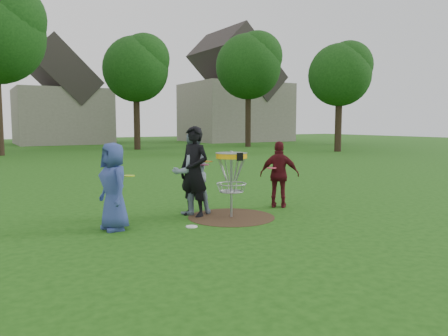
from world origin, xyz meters
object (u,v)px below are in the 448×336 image
disc_golf_basket (231,168)px  player_blue (114,186)px  player_maroon (279,175)px  player_grey (192,173)px  player_black (194,171)px

disc_golf_basket → player_blue: bearing=175.7°
player_blue → disc_golf_basket: size_ratio=1.16×
player_maroon → player_grey: bearing=31.8°
player_grey → disc_golf_basket: bearing=135.9°
player_grey → player_maroon: 2.10m
player_black → player_maroon: bearing=61.6°
player_black → player_maroon: size_ratio=1.23×
player_black → player_grey: bearing=141.6°
player_maroon → disc_golf_basket: (-1.51, -0.35, 0.25)m
player_maroon → disc_golf_basket: bearing=55.0°
disc_golf_basket → player_grey: bearing=127.5°
player_grey → disc_golf_basket: 0.92m
player_grey → disc_golf_basket: (0.55, -0.72, 0.14)m
player_blue → player_maroon: bearing=85.6°
player_grey → player_black: bearing=84.3°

